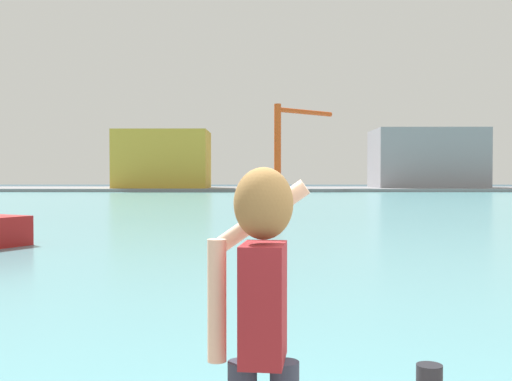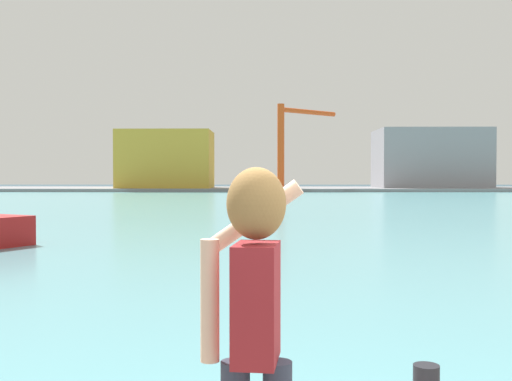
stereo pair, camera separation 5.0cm
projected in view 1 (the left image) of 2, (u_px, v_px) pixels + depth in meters
name	position (u px, v px, depth m)	size (l,w,h in m)	color
ground_plane	(274.00, 202.00, 53.04)	(220.00, 220.00, 0.00)	#334751
harbor_water	(274.00, 201.00, 55.04)	(140.00, 100.00, 0.02)	#599EA8
far_shore_dock	(269.00, 189.00, 95.02)	(140.00, 20.00, 0.46)	gray
person_photographer	(261.00, 310.00, 2.91)	(0.53, 0.56, 1.74)	#2D3342
warehouse_left	(163.00, 159.00, 91.98)	(13.62, 9.45, 8.50)	gold
warehouse_right	(426.00, 159.00, 95.85)	(16.36, 11.47, 8.98)	gray
port_crane	(286.00, 135.00, 89.55)	(9.10, 7.95, 12.13)	#D84C19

